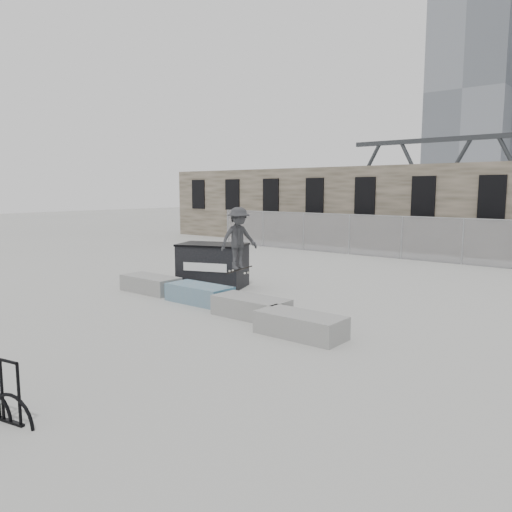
{
  "coord_description": "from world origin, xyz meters",
  "views": [
    {
      "loc": [
        9.36,
        -9.74,
        3.23
      ],
      "look_at": [
        0.22,
        1.47,
        1.3
      ],
      "focal_mm": 35.0,
      "sensor_mm": 36.0,
      "label": 1
    }
  ],
  "objects_px": {
    "dumpster": "(213,265)",
    "planter_center_right": "(251,306)",
    "planter_center_left": "(200,293)",
    "skateboarder": "(239,238)",
    "planter_offset": "(301,324)",
    "planter_far_left": "(151,283)"
  },
  "relations": [
    {
      "from": "planter_offset",
      "to": "skateboarder",
      "type": "distance_m",
      "value": 3.58
    },
    {
      "from": "planter_center_left",
      "to": "dumpster",
      "type": "height_order",
      "value": "dumpster"
    },
    {
      "from": "dumpster",
      "to": "skateboarder",
      "type": "bearing_deg",
      "value": -53.98
    },
    {
      "from": "dumpster",
      "to": "planter_center_right",
      "type": "bearing_deg",
      "value": -54.38
    },
    {
      "from": "planter_far_left",
      "to": "planter_center_right",
      "type": "distance_m",
      "value": 4.51
    },
    {
      "from": "planter_center_left",
      "to": "skateboarder",
      "type": "xyz_separation_m",
      "value": [
        1.21,
        0.33,
        1.63
      ]
    },
    {
      "from": "planter_center_left",
      "to": "dumpster",
      "type": "bearing_deg",
      "value": 124.96
    },
    {
      "from": "planter_center_left",
      "to": "dumpster",
      "type": "distance_m",
      "value": 2.45
    },
    {
      "from": "dumpster",
      "to": "skateboarder",
      "type": "height_order",
      "value": "skateboarder"
    },
    {
      "from": "planter_center_right",
      "to": "planter_offset",
      "type": "distance_m",
      "value": 2.02
    },
    {
      "from": "planter_center_left",
      "to": "planter_offset",
      "type": "relative_size",
      "value": 1.0
    },
    {
      "from": "planter_center_left",
      "to": "planter_center_right",
      "type": "relative_size",
      "value": 1.0
    },
    {
      "from": "planter_center_left",
      "to": "planter_center_right",
      "type": "xyz_separation_m",
      "value": [
        2.21,
        -0.33,
        0.0
      ]
    },
    {
      "from": "planter_center_left",
      "to": "planter_center_right",
      "type": "distance_m",
      "value": 2.23
    },
    {
      "from": "dumpster",
      "to": "skateboarder",
      "type": "distance_m",
      "value": 3.28
    },
    {
      "from": "skateboarder",
      "to": "dumpster",
      "type": "bearing_deg",
      "value": 77.37
    },
    {
      "from": "planter_center_right",
      "to": "planter_far_left",
      "type": "bearing_deg",
      "value": 174.89
    },
    {
      "from": "planter_offset",
      "to": "skateboarder",
      "type": "bearing_deg",
      "value": 156.53
    },
    {
      "from": "planter_far_left",
      "to": "planter_offset",
      "type": "height_order",
      "value": "same"
    },
    {
      "from": "planter_offset",
      "to": "skateboarder",
      "type": "height_order",
      "value": "skateboarder"
    },
    {
      "from": "planter_far_left",
      "to": "planter_center_left",
      "type": "bearing_deg",
      "value": -1.73
    },
    {
      "from": "planter_center_right",
      "to": "planter_offset",
      "type": "xyz_separation_m",
      "value": [
        1.93,
        -0.6,
        0.0
      ]
    }
  ]
}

